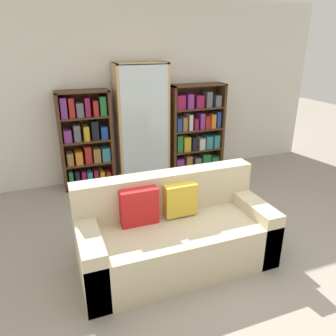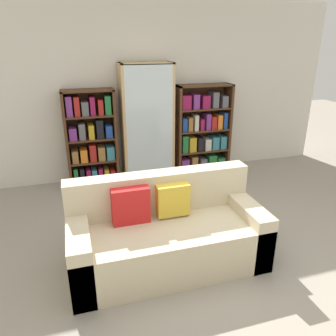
# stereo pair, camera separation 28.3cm
# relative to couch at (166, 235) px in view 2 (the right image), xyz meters

# --- Properties ---
(ground_plane) EXTENTS (16.00, 16.00, 0.00)m
(ground_plane) POSITION_rel_couch_xyz_m (0.49, -0.37, -0.32)
(ground_plane) COLOR gray
(wall_back) EXTENTS (6.05, 0.06, 2.70)m
(wall_back) POSITION_rel_couch_xyz_m (0.49, 2.44, 1.03)
(wall_back) COLOR silver
(wall_back) RESTS_ON ground
(couch) EXTENTS (1.87, 0.82, 0.88)m
(couch) POSITION_rel_couch_xyz_m (0.00, 0.00, 0.00)
(couch) COLOR beige
(couch) RESTS_ON ground
(bookshelf_left) EXTENTS (0.75, 0.32, 1.45)m
(bookshelf_left) POSITION_rel_couch_xyz_m (-0.52, 2.23, 0.39)
(bookshelf_left) COLOR #4C2D19
(bookshelf_left) RESTS_ON ground
(display_cabinet) EXTENTS (0.80, 0.36, 1.81)m
(display_cabinet) POSITION_rel_couch_xyz_m (0.34, 2.22, 0.58)
(display_cabinet) COLOR tan
(display_cabinet) RESTS_ON ground
(bookshelf_right) EXTENTS (0.91, 0.32, 1.46)m
(bookshelf_right) POSITION_rel_couch_xyz_m (1.28, 2.23, 0.37)
(bookshelf_right) COLOR #4C2D19
(bookshelf_right) RESTS_ON ground
(wine_bottle) EXTENTS (0.08, 0.08, 0.34)m
(wine_bottle) POSITION_rel_couch_xyz_m (0.92, 1.06, -0.17)
(wine_bottle) COLOR black
(wine_bottle) RESTS_ON ground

